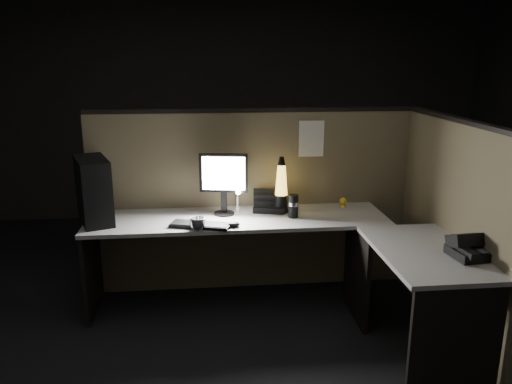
{
  "coord_description": "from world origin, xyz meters",
  "views": [
    {
      "loc": [
        -0.39,
        -3.06,
        1.93
      ],
      "look_at": [
        -0.04,
        0.35,
        1.0
      ],
      "focal_mm": 35.0,
      "sensor_mm": 36.0,
      "label": 1
    }
  ],
  "objects": [
    {
      "name": "desk",
      "position": [
        0.18,
        0.25,
        0.58
      ],
      "size": [
        2.6,
        1.6,
        0.73
      ],
      "color": "#B6B3AC",
      "rests_on": "ground"
    },
    {
      "name": "floor",
      "position": [
        0.0,
        0.0,
        0.0
      ],
      "size": [
        6.0,
        6.0,
        0.0
      ],
      "primitive_type": "plane",
      "color": "black",
      "rests_on": "ground"
    },
    {
      "name": "mouse",
      "position": [
        -0.2,
        0.38,
        0.75
      ],
      "size": [
        0.1,
        0.07,
        0.04
      ],
      "primitive_type": "ellipsoid",
      "rotation": [
        0.0,
        0.0,
        -0.04
      ],
      "color": "black",
      "rests_on": "desk"
    },
    {
      "name": "partition_right",
      "position": [
        1.33,
        0.1,
        0.75
      ],
      "size": [
        0.06,
        1.66,
        1.5
      ],
      "primitive_type": "cube",
      "color": "brown",
      "rests_on": "ground"
    },
    {
      "name": "travel_mug",
      "position": [
        0.27,
        0.55,
        0.82
      ],
      "size": [
        0.08,
        0.08,
        0.18
      ],
      "primitive_type": "cylinder",
      "color": "black",
      "rests_on": "desk"
    },
    {
      "name": "organizer",
      "position": [
        0.11,
        0.76,
        0.77
      ],
      "size": [
        0.28,
        0.26,
        0.18
      ],
      "rotation": [
        0.0,
        0.0,
        -0.24
      ],
      "color": "black",
      "rests_on": "desk"
    },
    {
      "name": "monitor",
      "position": [
        -0.25,
        0.7,
        1.02
      ],
      "size": [
        0.37,
        0.16,
        0.48
      ],
      "rotation": [
        0.0,
        0.0,
        -0.17
      ],
      "color": "black",
      "rests_on": "desk"
    },
    {
      "name": "lava_lamp",
      "position": [
        0.2,
        0.71,
        0.92
      ],
      "size": [
        0.12,
        0.12,
        0.45
      ],
      "color": "black",
      "rests_on": "desk"
    },
    {
      "name": "pc_tower",
      "position": [
        -1.22,
        0.62,
        0.97
      ],
      "size": [
        0.35,
        0.5,
        0.48
      ],
      "primitive_type": "cube",
      "rotation": [
        0.0,
        0.0,
        0.34
      ],
      "color": "black",
      "rests_on": "desk"
    },
    {
      "name": "steel_mug",
      "position": [
        -0.46,
        0.34,
        0.78
      ],
      "size": [
        0.14,
        0.14,
        0.09
      ],
      "primitive_type": "imported",
      "rotation": [
        0.0,
        0.0,
        -0.26
      ],
      "color": "#B8B8C0",
      "rests_on": "desk"
    },
    {
      "name": "pinned_paper",
      "position": [
        0.47,
        0.9,
        1.28
      ],
      "size": [
        0.21,
        0.0,
        0.29
      ],
      "primitive_type": "cube",
      "color": "white",
      "rests_on": "partition_back"
    },
    {
      "name": "room_shell",
      "position": [
        0.0,
        0.0,
        1.62
      ],
      "size": [
        6.0,
        6.0,
        6.0
      ],
      "color": "silver",
      "rests_on": "ground"
    },
    {
      "name": "figurine",
      "position": [
        0.73,
        0.79,
        0.78
      ],
      "size": [
        0.06,
        0.06,
        0.06
      ],
      "primitive_type": "sphere",
      "color": "yellow",
      "rests_on": "desk"
    },
    {
      "name": "clip_lamp",
      "position": [
        -0.14,
        0.72,
        0.85
      ],
      "size": [
        0.04,
        0.16,
        0.21
      ],
      "color": "silver",
      "rests_on": "desk"
    },
    {
      "name": "partition_back",
      "position": [
        0.0,
        0.93,
        0.75
      ],
      "size": [
        2.66,
        0.06,
        1.5
      ],
      "primitive_type": "cube",
      "color": "brown",
      "rests_on": "ground"
    },
    {
      "name": "keyboard",
      "position": [
        -0.44,
        0.41,
        0.74
      ],
      "size": [
        0.46,
        0.27,
        0.02
      ],
      "primitive_type": "cube",
      "rotation": [
        0.0,
        0.0,
        -0.29
      ],
      "color": "black",
      "rests_on": "desk"
    },
    {
      "name": "desk_phone",
      "position": [
        1.24,
        -0.32,
        0.79
      ],
      "size": [
        0.28,
        0.29,
        0.16
      ],
      "rotation": [
        0.0,
        0.0,
        0.1
      ],
      "color": "black",
      "rests_on": "desk"
    }
  ]
}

